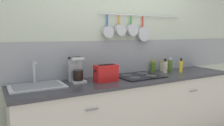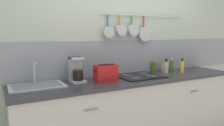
% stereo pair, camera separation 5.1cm
% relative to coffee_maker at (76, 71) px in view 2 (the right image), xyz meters
% --- Properties ---
extents(wall_back, '(7.20, 0.15, 2.60)m').
position_rel_coffee_maker_xyz_m(wall_back, '(0.71, 0.19, 0.23)').
color(wall_back, '#B2BCA8').
rests_on(wall_back, ground_plane).
extents(cabinet_base, '(2.91, 0.60, 0.89)m').
position_rel_coffee_maker_xyz_m(cabinet_base, '(0.71, -0.16, -0.60)').
color(cabinet_base, '#B7B2A8').
rests_on(cabinet_base, ground_plane).
extents(countertop, '(2.95, 0.63, 0.03)m').
position_rel_coffee_maker_xyz_m(countertop, '(0.71, -0.16, -0.14)').
color(countertop, '#2D2D33').
rests_on(countertop, cabinet_base).
extents(sink_basin, '(0.55, 0.37, 0.26)m').
position_rel_coffee_maker_xyz_m(sink_basin, '(-0.45, -0.04, -0.10)').
color(sink_basin, '#B7BABF').
rests_on(sink_basin, countertop).
extents(coffee_maker, '(0.15, 0.21, 0.28)m').
position_rel_coffee_maker_xyz_m(coffee_maker, '(0.00, 0.00, 0.00)').
color(coffee_maker, '#B7BABF').
rests_on(coffee_maker, countertop).
extents(toaster, '(0.28, 0.14, 0.20)m').
position_rel_coffee_maker_xyz_m(toaster, '(0.30, -0.15, -0.02)').
color(toaster, red).
rests_on(toaster, countertop).
extents(cooktop, '(0.56, 0.48, 0.01)m').
position_rel_coffee_maker_xyz_m(cooktop, '(0.81, -0.10, -0.11)').
color(cooktop, black).
rests_on(cooktop, countertop).
extents(bottle_sesame_oil, '(0.07, 0.07, 0.17)m').
position_rel_coffee_maker_xyz_m(bottle_sesame_oil, '(1.22, 0.10, -0.05)').
color(bottle_sesame_oil, '#4C721E').
rests_on(bottle_sesame_oil, countertop).
extents(bottle_hot_sauce, '(0.07, 0.07, 0.20)m').
position_rel_coffee_maker_xyz_m(bottle_hot_sauce, '(1.30, -0.06, -0.03)').
color(bottle_hot_sauce, '#BFB799').
rests_on(bottle_hot_sauce, countertop).
extents(bottle_dish_soap, '(0.06, 0.06, 0.15)m').
position_rel_coffee_maker_xyz_m(bottle_dish_soap, '(1.37, 0.08, -0.05)').
color(bottle_dish_soap, '#BFB799').
rests_on(bottle_dish_soap, countertop).
extents(bottle_vinegar, '(0.06, 0.06, 0.21)m').
position_rel_coffee_maker_xyz_m(bottle_vinegar, '(1.45, -0.01, -0.03)').
color(bottle_vinegar, '#4C721E').
rests_on(bottle_vinegar, countertop).
extents(bottle_olive_oil, '(0.05, 0.05, 0.20)m').
position_rel_coffee_maker_xyz_m(bottle_olive_oil, '(1.51, -0.16, -0.03)').
color(bottle_olive_oil, yellow).
rests_on(bottle_olive_oil, countertop).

